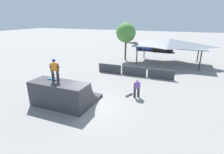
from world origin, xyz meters
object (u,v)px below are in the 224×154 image
object	(u,v)px
skateboard_on_deck	(52,79)
skateboard_on_ground	(129,95)
bystander_walking	(137,87)
skater_on_deck	(55,68)
parked_car_blue	(148,47)
tree_beside_pavilion	(126,33)
parked_car_black	(162,49)

from	to	relation	value
skateboard_on_deck	skateboard_on_ground	bearing A→B (deg)	39.84
skateboard_on_deck	bystander_walking	xyz separation A→B (m)	(5.76, 3.42, -1.06)
skater_on_deck	parked_car_blue	distance (m)	26.25
parked_car_blue	skateboard_on_ground	bearing A→B (deg)	-87.68
skater_on_deck	bystander_walking	distance (m)	6.69
tree_beside_pavilion	parked_car_black	xyz separation A→B (m)	(4.52, 9.33, -3.59)
skater_on_deck	parked_car_blue	size ratio (longest dim) A/B	0.36
skateboard_on_deck	skateboard_on_ground	distance (m)	6.44
skateboard_on_ground	bystander_walking	bearing A→B (deg)	110.49
bystander_walking	tree_beside_pavilion	bearing A→B (deg)	-110.26
bystander_walking	skateboard_on_ground	world-z (taller)	bystander_walking
skater_on_deck	bystander_walking	bearing A→B (deg)	10.41
skateboard_on_deck	parked_car_black	size ratio (longest dim) A/B	0.21
skateboard_on_deck	tree_beside_pavilion	xyz separation A→B (m)	(0.64, 16.04, 2.22)
skater_on_deck	skateboard_on_ground	size ratio (longest dim) A/B	1.96
skateboard_on_ground	parked_car_blue	world-z (taller)	parked_car_blue
bystander_walking	parked_car_blue	distance (m)	22.88
skateboard_on_ground	tree_beside_pavilion	world-z (taller)	tree_beside_pavilion
skateboard_on_deck	tree_beside_pavilion	world-z (taller)	tree_beside_pavilion
skater_on_deck	skateboard_on_deck	distance (m)	1.01
parked_car_blue	parked_car_black	distance (m)	3.08
parked_car_black	bystander_walking	bearing A→B (deg)	-86.66
skater_on_deck	bystander_walking	xyz separation A→B (m)	(5.34, 3.51, -1.98)
skateboard_on_ground	parked_car_blue	bearing A→B (deg)	-149.75
tree_beside_pavilion	parked_car_blue	bearing A→B (deg)	81.41
bystander_walking	parked_car_black	bearing A→B (deg)	-130.79
tree_beside_pavilion	parked_car_blue	distance (m)	10.70
parked_car_black	parked_car_blue	bearing A→B (deg)	169.90
bystander_walking	tree_beside_pavilion	size ratio (longest dim) A/B	0.29
bystander_walking	tree_beside_pavilion	distance (m)	14.01
skateboard_on_deck	parked_car_black	bearing A→B (deg)	84.30
skater_on_deck	skateboard_on_ground	xyz separation A→B (m)	(4.67, 3.54, -2.82)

